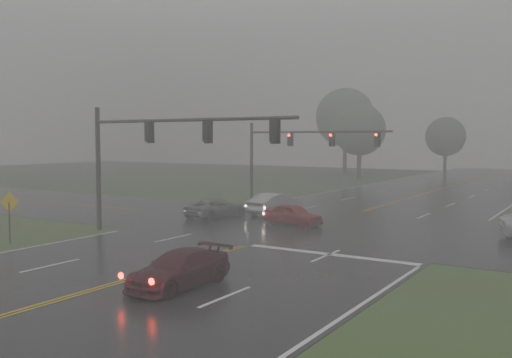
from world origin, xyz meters
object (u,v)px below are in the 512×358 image
Objects in this scene: sedan_maroon at (179,287)px; car_grey at (217,218)px; sedan_silver at (275,215)px; signal_gantry_near at (151,144)px; sedan_red at (293,225)px; signal_gantry_far at (292,147)px.

car_grey reaches higher than sedan_maroon.
sedan_silver is 12.39m from signal_gantry_near.
sedan_silver is 0.98× the size of car_grey.
car_grey is at bearing 98.71° from signal_gantry_near.
sedan_red is 5.03m from sedan_silver.
sedan_maroon is 12.51m from signal_gantry_near.
car_grey is 0.35× the size of signal_gantry_near.
signal_gantry_near is at bearing -88.80° from signal_gantry_far.
sedan_silver is 4.30m from car_grey.
signal_gantry_far is (0.84, 9.07, 4.73)m from car_grey.
signal_gantry_far is at bearing 91.20° from signal_gantry_near.
signal_gantry_near is (-4.83, -7.53, 5.07)m from sedan_red.
signal_gantry_far reaches higher than sedan_maroon.
car_grey is 0.39× the size of signal_gantry_far.
signal_gantry_near is 1.10× the size of signal_gantry_far.
sedan_silver is (-6.98, 19.00, 0.00)m from sedan_maroon.
sedan_red is (-3.56, 15.31, 0.00)m from sedan_maroon.
signal_gantry_near reaches higher than signal_gantry_far.
sedan_red is at bearing 57.33° from signal_gantry_near.
sedan_maroon is 18.28m from car_grey.
sedan_maroon is 15.71m from sedan_red.
sedan_silver is at bearing 52.68° from sedan_red.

